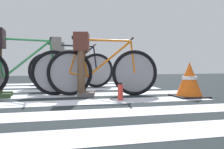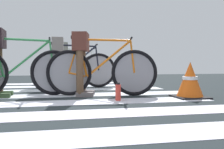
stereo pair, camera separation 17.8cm
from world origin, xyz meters
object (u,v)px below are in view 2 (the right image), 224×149
Objects in this scene: cyclist_1_of_4 at (81,55)px; traffic_cone at (190,81)px; bicycle_1_of_4 at (101,71)px; bicycle_2_of_4 at (19,71)px; bicycle_4_of_4 at (74,68)px; cyclist_4_of_4 at (62,57)px; bicycle_3_of_4 at (74,69)px; water_bottle at (118,92)px; cyclist_3_of_4 at (58,56)px.

cyclist_1_of_4 reaches higher than traffic_cone.
bicycle_1_of_4 and bicycle_2_of_4 have the same top height.
bicycle_4_of_4 is 1.68× the size of cyclist_4_of_4.
bicycle_2_of_4 is 1.44m from bicycle_3_of_4.
bicycle_4_of_4 is 0.41m from cyclist_4_of_4.
bicycle_1_of_4 is 2.59m from bicycle_4_of_4.
bicycle_2_of_4 is 1.59m from water_bottle.
bicycle_3_of_4 is 3.29× the size of traffic_cone.
cyclist_3_of_4 is at bearing -117.74° from bicycle_4_of_4.
bicycle_3_of_4 is 2.42m from traffic_cone.
cyclist_3_of_4 reaches higher than bicycle_3_of_4.
bicycle_1_of_4 is 0.63m from water_bottle.
water_bottle is (0.52, -1.88, -0.27)m from bicycle_3_of_4.
water_bottle is at bearing -73.20° from bicycle_3_of_4.
bicycle_1_of_4 is 1.00× the size of bicycle_4_of_4.
cyclist_4_of_4 is (-0.31, -0.06, 0.27)m from bicycle_4_of_4.
cyclist_3_of_4 is 2.13m from water_bottle.
cyclist_1_of_4 is 0.57× the size of bicycle_4_of_4.
water_bottle is at bearing -86.97° from cyclist_4_of_4.
bicycle_3_of_4 is (-0.37, 1.32, 0.00)m from bicycle_1_of_4.
bicycle_3_of_4 is (0.87, 1.15, 0.00)m from bicycle_2_of_4.
bicycle_2_of_4 is 2.44m from cyclist_4_of_4.
bicycle_4_of_4 is at bearing 108.39° from bicycle_1_of_4.
bicycle_1_of_4 is 6.99× the size of water_bottle.
bicycle_4_of_4 is 7.01× the size of water_bottle.
traffic_cone is (1.55, -0.53, -0.38)m from cyclist_1_of_4.
bicycle_1_of_4 is at bearing -72.91° from bicycle_3_of_4.
bicycle_3_of_4 is at bearing -103.87° from bicycle_4_of_4.
bicycle_1_of_4 is at bearing -94.04° from bicycle_4_of_4.
cyclist_3_of_4 reaches higher than water_bottle.
bicycle_3_of_4 is 1.70× the size of cyclist_3_of_4.
traffic_cone is (1.93, -1.80, -0.41)m from cyclist_3_of_4.
traffic_cone is at bearing -7.29° from cyclist_1_of_4.
water_bottle is (0.15, -0.55, -0.27)m from bicycle_1_of_4.
bicycle_2_of_4 is 1.00× the size of bicycle_3_of_4.
bicycle_4_of_4 is (-0.00, 2.51, -0.25)m from cyclist_1_of_4.
traffic_cone is at bearing -68.89° from cyclist_4_of_4.
water_bottle is (0.83, -1.89, -0.54)m from cyclist_3_of_4.
bicycle_1_of_4 is 0.40m from cyclist_1_of_4.
cyclist_1_of_4 is at bearing 161.14° from traffic_cone.
cyclist_3_of_4 is 4.17× the size of water_bottle.
cyclist_4_of_4 reaches higher than cyclist_1_of_4.
cyclist_3_of_4 is (-0.31, 0.01, 0.27)m from bicycle_3_of_4.
bicycle_1_of_4 is at bearing -61.48° from cyclist_3_of_4.
cyclist_1_of_4 is 1.33m from cyclist_3_of_4.
cyclist_1_of_4 is 0.92m from water_bottle.
cyclist_4_of_4 is (-0.61, 2.51, 0.27)m from bicycle_1_of_4.
bicycle_2_of_4 is at bearing -122.12° from bicycle_4_of_4.
cyclist_1_of_4 reaches higher than bicycle_2_of_4.
cyclist_1_of_4 is at bearing -93.69° from cyclist_4_of_4.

